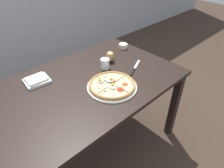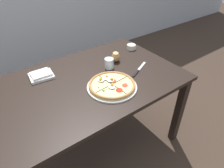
% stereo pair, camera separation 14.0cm
% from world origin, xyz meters
% --- Properties ---
extents(ground_plane, '(12.00, 12.00, 0.00)m').
position_xyz_m(ground_plane, '(0.00, 0.00, 0.00)').
color(ground_plane, '#3D2D23').
extents(dining_table, '(1.45, 0.91, 0.73)m').
position_xyz_m(dining_table, '(0.00, 0.00, 0.64)').
color(dining_table, black).
rests_on(dining_table, ground_plane).
extents(pizza, '(0.35, 0.35, 0.05)m').
position_xyz_m(pizza, '(0.10, -0.18, 0.75)').
color(pizza, white).
rests_on(pizza, dining_table).
extents(ramekin_bowl, '(0.09, 0.09, 0.05)m').
position_xyz_m(ramekin_bowl, '(0.61, 0.21, 0.75)').
color(ramekin_bowl, silver).
rests_on(ramekin_bowl, dining_table).
extents(napkin_folded, '(0.19, 0.16, 0.04)m').
position_xyz_m(napkin_folded, '(-0.25, 0.25, 0.74)').
color(napkin_folded, silver).
rests_on(napkin_folded, dining_table).
extents(bread_piece_near, '(0.11, 0.12, 0.08)m').
position_xyz_m(bread_piece_near, '(0.35, 0.11, 0.77)').
color(bread_piece_near, '#A3703D').
rests_on(bread_piece_near, dining_table).
extents(knife_main, '(0.23, 0.12, 0.01)m').
position_xyz_m(knife_main, '(0.42, -0.12, 0.73)').
color(knife_main, silver).
rests_on(knife_main, dining_table).
extents(water_glass, '(0.07, 0.07, 0.08)m').
position_xyz_m(water_glass, '(0.24, 0.05, 0.76)').
color(water_glass, white).
rests_on(water_glass, dining_table).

